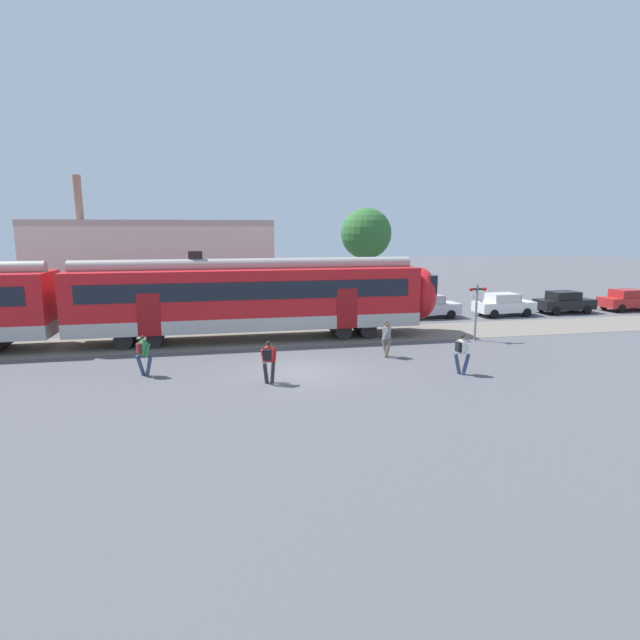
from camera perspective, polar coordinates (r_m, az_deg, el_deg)
The scene contains 14 objects.
ground_plane at distance 20.85m, azimuth -2.07°, elevation -5.92°, with size 160.00×160.00×0.00m, color #515156.
track_bed at distance 28.65m, azimuth -30.48°, elevation -2.85°, with size 80.00×4.40×0.01m, color slate.
commuter_train at distance 27.54m, azimuth -26.03°, elevation 1.82°, with size 38.05×3.07×4.73m.
pedestrian_green at distance 21.25m, azimuth -19.54°, elevation -3.45°, with size 0.71×0.51×1.67m.
pedestrian_red at distance 19.16m, azimuth -5.88°, elevation -4.37°, with size 0.66×0.57×1.67m.
pedestrian_grey at distance 23.18m, azimuth 7.62°, elevation -1.89°, with size 0.46×0.70×1.67m.
pedestrian_white at distance 21.03m, azimuth 15.90°, elevation -3.39°, with size 0.66×0.54×1.67m.
parked_car_silver at distance 33.98m, azimuth 12.28°, elevation 1.56°, with size 4.02×1.80×1.54m.
parked_car_white at distance 36.20m, azimuth 20.26°, elevation 1.68°, with size 4.07×1.89×1.54m.
parked_car_black at distance 39.10m, azimuth 26.14°, elevation 1.86°, with size 4.04×1.83×1.54m.
parked_car_red at distance 42.54m, azimuth 31.68°, elevation 1.98°, with size 4.06×1.88×1.54m.
crossing_signal at distance 27.44m, azimuth 17.47°, elevation 1.85°, with size 0.96×0.21×3.00m.
background_building at distance 35.26m, azimuth -18.11°, elevation 5.57°, with size 15.21×5.00×9.20m.
street_tree_right at distance 41.33m, azimuth 5.29°, elevation 9.80°, with size 4.12×4.12×7.54m.
Camera 1 is at (-3.24, -19.75, 5.85)m, focal length 28.00 mm.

